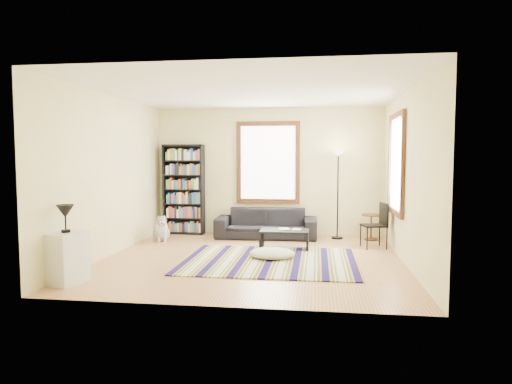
# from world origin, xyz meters

# --- Properties ---
(floor) EXTENTS (5.00, 5.00, 0.10)m
(floor) POSITION_xyz_m (0.00, 0.00, -0.05)
(floor) COLOR tan
(floor) RESTS_ON ground
(ceiling) EXTENTS (5.00, 5.00, 0.10)m
(ceiling) POSITION_xyz_m (0.00, 0.00, 2.85)
(ceiling) COLOR white
(ceiling) RESTS_ON floor
(wall_back) EXTENTS (5.00, 0.10, 2.80)m
(wall_back) POSITION_xyz_m (0.00, 2.55, 1.40)
(wall_back) COLOR #CEC18B
(wall_back) RESTS_ON floor
(wall_front) EXTENTS (5.00, 0.10, 2.80)m
(wall_front) POSITION_xyz_m (0.00, -2.55, 1.40)
(wall_front) COLOR #CEC18B
(wall_front) RESTS_ON floor
(wall_left) EXTENTS (0.10, 5.00, 2.80)m
(wall_left) POSITION_xyz_m (-2.55, 0.00, 1.40)
(wall_left) COLOR #CEC18B
(wall_left) RESTS_ON floor
(wall_right) EXTENTS (0.10, 5.00, 2.80)m
(wall_right) POSITION_xyz_m (2.55, 0.00, 1.40)
(wall_right) COLOR #CEC18B
(wall_right) RESTS_ON floor
(window_back) EXTENTS (1.20, 0.06, 1.60)m
(window_back) POSITION_xyz_m (0.00, 2.47, 1.60)
(window_back) COLOR white
(window_back) RESTS_ON wall_back
(window_right) EXTENTS (0.06, 1.20, 1.60)m
(window_right) POSITION_xyz_m (2.47, 0.80, 1.60)
(window_right) COLOR white
(window_right) RESTS_ON wall_right
(rug) EXTENTS (2.87, 2.30, 0.02)m
(rug) POSITION_xyz_m (0.31, -0.14, 0.01)
(rug) COLOR #140D42
(rug) RESTS_ON floor
(sofa) EXTENTS (0.88, 2.15, 0.62)m
(sofa) POSITION_xyz_m (0.01, 2.05, 0.31)
(sofa) COLOR black
(sofa) RESTS_ON floor
(bookshelf) EXTENTS (0.90, 0.30, 2.00)m
(bookshelf) POSITION_xyz_m (-1.88, 2.32, 1.00)
(bookshelf) COLOR black
(bookshelf) RESTS_ON floor
(coffee_table) EXTENTS (1.03, 0.82, 0.36)m
(coffee_table) POSITION_xyz_m (0.48, 0.91, 0.18)
(coffee_table) COLOR black
(coffee_table) RESTS_ON floor
(book_a) EXTENTS (0.29, 0.24, 0.02)m
(book_a) POSITION_xyz_m (0.38, 0.91, 0.37)
(book_a) COLOR beige
(book_a) RESTS_ON coffee_table
(book_b) EXTENTS (0.19, 0.23, 0.02)m
(book_b) POSITION_xyz_m (0.63, 0.96, 0.37)
(book_b) COLOR beige
(book_b) RESTS_ON coffee_table
(floor_cushion) EXTENTS (0.89, 0.75, 0.19)m
(floor_cushion) POSITION_xyz_m (0.34, 0.04, 0.10)
(floor_cushion) COLOR beige
(floor_cushion) RESTS_ON floor
(floor_lamp) EXTENTS (0.39, 0.39, 1.86)m
(floor_lamp) POSITION_xyz_m (1.51, 2.15, 0.93)
(floor_lamp) COLOR black
(floor_lamp) RESTS_ON floor
(side_table) EXTENTS (0.50, 0.50, 0.54)m
(side_table) POSITION_xyz_m (2.20, 2.07, 0.27)
(side_table) COLOR #472611
(side_table) RESTS_ON floor
(folding_chair) EXTENTS (0.51, 0.49, 0.86)m
(folding_chair) POSITION_xyz_m (2.15, 1.23, 0.43)
(folding_chair) COLOR black
(folding_chair) RESTS_ON floor
(white_cabinet) EXTENTS (0.49, 0.58, 0.70)m
(white_cabinet) POSITION_xyz_m (-2.30, -1.80, 0.35)
(white_cabinet) COLOR silver
(white_cabinet) RESTS_ON floor
(table_lamp) EXTENTS (0.30, 0.30, 0.38)m
(table_lamp) POSITION_xyz_m (-2.30, -1.80, 0.89)
(table_lamp) COLOR black
(table_lamp) RESTS_ON white_cabinet
(dog) EXTENTS (0.54, 0.63, 0.53)m
(dog) POSITION_xyz_m (-2.09, 1.42, 0.26)
(dog) COLOR #B8B8B8
(dog) RESTS_ON floor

